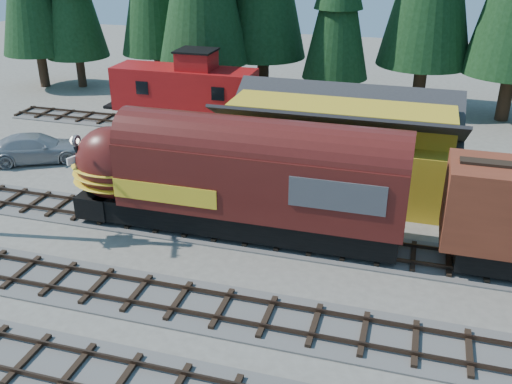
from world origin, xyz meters
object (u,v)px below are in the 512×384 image
(depot, at_px, (339,139))
(caboose, at_px, (185,93))
(pickup_truck_a, at_px, (180,164))
(pickup_truck_b, at_px, (37,148))
(locomotive, at_px, (224,183))

(depot, relative_size, caboose, 1.25)
(caboose, height_order, pickup_truck_a, caboose)
(depot, relative_size, pickup_truck_b, 2.14)
(depot, height_order, pickup_truck_a, depot)
(pickup_truck_a, height_order, pickup_truck_b, pickup_truck_a)
(depot, bearing_deg, locomotive, -123.63)
(caboose, relative_size, pickup_truck_b, 1.71)
(pickup_truck_a, bearing_deg, pickup_truck_b, 76.35)
(depot, height_order, caboose, caboose)
(caboose, xyz_separation_m, pickup_truck_a, (3.30, -8.89, -1.63))
(depot, distance_m, caboose, 14.27)
(caboose, height_order, pickup_truck_b, caboose)
(depot, bearing_deg, pickup_truck_a, -171.08)
(locomotive, relative_size, caboose, 1.59)
(depot, distance_m, pickup_truck_a, 9.15)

